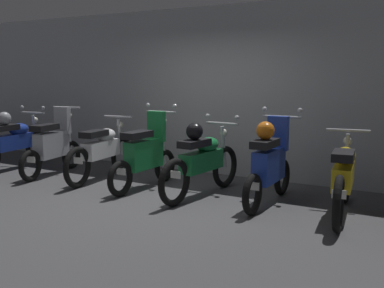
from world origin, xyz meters
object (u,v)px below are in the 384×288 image
Objects in this scene: motorbike_slot_5 at (270,163)px; motorbike_slot_6 at (343,177)px; motorbike_slot_1 at (53,145)px; motorbike_slot_0 at (14,141)px; motorbike_slot_4 at (202,160)px; motorbike_slot_2 at (102,150)px; motorbike_slot_3 at (145,154)px.

motorbike_slot_5 is 0.99m from motorbike_slot_6.
motorbike_slot_5 is at bearing 1.62° from motorbike_slot_1.
motorbike_slot_4 is (3.97, 0.05, 0.00)m from motorbike_slot_0.
motorbike_slot_4 is at bearing -174.75° from motorbike_slot_5.
motorbike_slot_1 is at bearing -171.97° from motorbike_slot_2.
motorbike_slot_0 is 1.00× the size of motorbike_slot_6.
motorbike_slot_6 is (1.98, 0.04, -0.04)m from motorbike_slot_4.
motorbike_slot_2 is 1.00m from motorbike_slot_3.
motorbike_slot_3 is 0.99m from motorbike_slot_4.
motorbike_slot_3 is 0.87× the size of motorbike_slot_6.
motorbike_slot_4 is (1.99, -0.12, 0.04)m from motorbike_slot_2.
motorbike_slot_0 is 1.99m from motorbike_slot_2.
motorbike_slot_5 is at bearing 1.66° from motorbike_slot_0.
motorbike_slot_2 is (0.99, 0.14, -0.03)m from motorbike_slot_1.
motorbike_slot_1 is (0.99, 0.03, -0.00)m from motorbike_slot_0.
motorbike_slot_6 is (0.99, -0.05, -0.08)m from motorbike_slot_5.
motorbike_slot_1 is 3.97m from motorbike_slot_5.
motorbike_slot_3 and motorbike_slot_5 have the same top height.
motorbike_slot_2 is 1.16× the size of motorbike_slot_5.
motorbike_slot_4 is (2.98, 0.02, 0.00)m from motorbike_slot_1.
motorbike_slot_3 is 1.00× the size of motorbike_slot_5.
motorbike_slot_5 is (3.97, 0.11, 0.04)m from motorbike_slot_1.
motorbike_slot_3 is at bearing -179.06° from motorbike_slot_4.
motorbike_slot_0 is 3.97m from motorbike_slot_4.
motorbike_slot_4 reaches higher than motorbike_slot_2.
motorbike_slot_5 reaches higher than motorbike_slot_0.
motorbike_slot_6 is at bearing 0.94° from motorbike_slot_0.
motorbike_slot_2 is 1.00× the size of motorbike_slot_4.
motorbike_slot_5 is at bearing -0.55° from motorbike_slot_2.
motorbike_slot_2 is (1.98, 0.17, -0.04)m from motorbike_slot_0.
motorbike_slot_1 is 1.01m from motorbike_slot_2.
motorbike_slot_4 is at bearing 0.76° from motorbike_slot_0.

